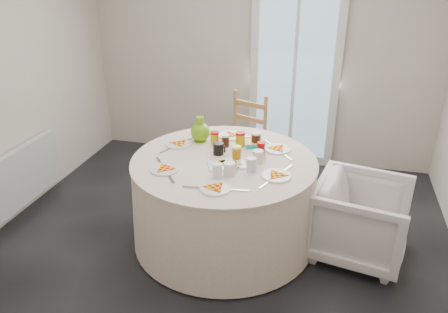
% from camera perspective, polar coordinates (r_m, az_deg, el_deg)
% --- Properties ---
extents(floor, '(4.00, 4.00, 0.00)m').
position_cam_1_polar(floor, '(3.81, -1.30, -12.23)').
color(floor, black).
rests_on(floor, ground).
extents(wall_back, '(4.00, 0.02, 2.60)m').
position_cam_1_polar(wall_back, '(5.08, 4.85, 13.59)').
color(wall_back, '#BCB5A3').
rests_on(wall_back, floor).
extents(glass_door, '(1.00, 0.08, 2.10)m').
position_cam_1_polar(glass_door, '(5.04, 9.20, 10.34)').
color(glass_door, silver).
rests_on(glass_door, floor).
extents(radiator, '(0.07, 1.00, 0.55)m').
position_cam_1_polar(radiator, '(4.59, -24.61, -2.16)').
color(radiator, silver).
rests_on(radiator, floor).
extents(table, '(1.57, 1.57, 0.80)m').
position_cam_1_polar(table, '(3.75, 0.00, -5.88)').
color(table, white).
rests_on(table, floor).
extents(wooden_chair, '(0.55, 0.54, 0.98)m').
position_cam_1_polar(wooden_chair, '(4.67, 2.20, 1.91)').
color(wooden_chair, tan).
rests_on(wooden_chair, floor).
extents(armchair, '(0.79, 0.83, 0.74)m').
position_cam_1_polar(armchair, '(3.73, 17.53, -7.15)').
color(armchair, silver).
rests_on(armchair, floor).
extents(place_settings, '(1.37, 1.37, 0.02)m').
position_cam_1_polar(place_settings, '(3.57, 0.00, -0.44)').
color(place_settings, white).
rests_on(place_settings, table).
extents(jar_cluster, '(0.54, 0.39, 0.14)m').
position_cam_1_polar(jar_cluster, '(3.74, 1.60, 1.66)').
color(jar_cluster, '#86530D').
rests_on(jar_cluster, table).
extents(butter_tub, '(0.13, 0.11, 0.04)m').
position_cam_1_polar(butter_tub, '(3.79, 3.69, 1.37)').
color(butter_tub, '#16A4A1').
rests_on(butter_tub, table).
extents(green_pitcher, '(0.19, 0.19, 0.22)m').
position_cam_1_polar(green_pitcher, '(3.89, -3.11, 3.37)').
color(green_pitcher, '#67A311').
rests_on(green_pitcher, table).
extents(cheese_platter, '(0.35, 0.29, 0.04)m').
position_cam_1_polar(cheese_platter, '(3.47, 0.36, -1.15)').
color(cheese_platter, white).
rests_on(cheese_platter, table).
extents(mugs_glasses, '(0.72, 0.72, 0.12)m').
position_cam_1_polar(mugs_glasses, '(3.50, 1.58, -0.23)').
color(mugs_glasses, gray).
rests_on(mugs_glasses, table).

